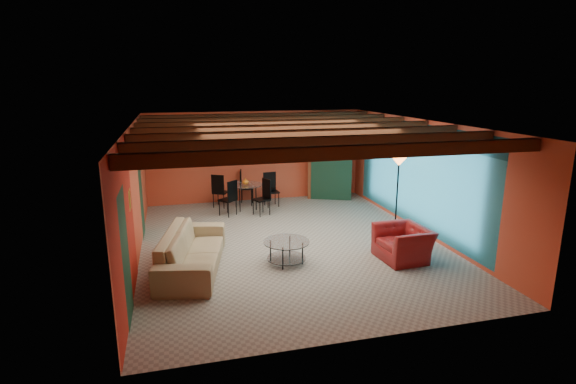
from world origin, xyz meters
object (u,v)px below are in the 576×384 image
object	(u,v)px
sofa	(193,250)
potted_plant	(329,121)
vase	(245,172)
dining_table	(246,192)
armoire	(328,164)
coffee_table	(286,252)
floor_lamp	(397,195)
armchair	(403,243)

from	to	relation	value
sofa	potted_plant	size ratio (longest dim) A/B	4.97
potted_plant	vase	world-z (taller)	potted_plant
dining_table	armoire	distance (m)	2.83
coffee_table	dining_table	world-z (taller)	dining_table
floor_lamp	potted_plant	distance (m)	3.91
armchair	vase	world-z (taller)	vase
sofa	floor_lamp	size ratio (longest dim) A/B	1.40
potted_plant	armchair	bearing A→B (deg)	-92.20
sofa	floor_lamp	world-z (taller)	floor_lamp
armchair	vase	bearing A→B (deg)	-154.68
armoire	armchair	bearing A→B (deg)	-69.24
coffee_table	potted_plant	bearing A→B (deg)	61.71
sofa	armchair	bearing A→B (deg)	-86.05
sofa	armchair	world-z (taller)	sofa
coffee_table	vase	bearing A→B (deg)	91.95
sofa	armoire	distance (m)	6.38
armchair	armoire	xyz separation A→B (m)	(0.20, 5.16, 0.71)
floor_lamp	potted_plant	xyz separation A→B (m)	(-0.45, 3.61, 1.44)
floor_lamp	vase	bearing A→B (deg)	136.75
armoire	coffee_table	bearing A→B (deg)	-95.33
coffee_table	potted_plant	size ratio (longest dim) A/B	1.76
coffee_table	potted_plant	distance (m)	5.81
armoire	potted_plant	world-z (taller)	potted_plant
armoire	floor_lamp	bearing A→B (deg)	-59.93
armchair	armoire	world-z (taller)	armoire
dining_table	potted_plant	xyz separation A→B (m)	(2.70, 0.64, 1.88)
armchair	dining_table	distance (m)	5.17
potted_plant	armoire	bearing A→B (deg)	0.00
potted_plant	dining_table	bearing A→B (deg)	-166.65
armchair	floor_lamp	xyz separation A→B (m)	(0.65, 1.55, 0.59)
coffee_table	sofa	bearing A→B (deg)	174.07
sofa	vase	distance (m)	4.33
armoire	vase	bearing A→B (deg)	-143.69
sofa	coffee_table	bearing A→B (deg)	-83.99
dining_table	vase	xyz separation A→B (m)	(0.00, 0.00, 0.59)
armoire	potted_plant	distance (m)	1.32
sofa	potted_plant	xyz separation A→B (m)	(4.39, 4.57, 1.99)
sofa	floor_lamp	xyz separation A→B (m)	(4.84, 0.96, 0.55)
potted_plant	sofa	bearing A→B (deg)	-133.87
sofa	armoire	world-z (taller)	armoire
potted_plant	floor_lamp	bearing A→B (deg)	-82.89
coffee_table	armoire	distance (m)	5.47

